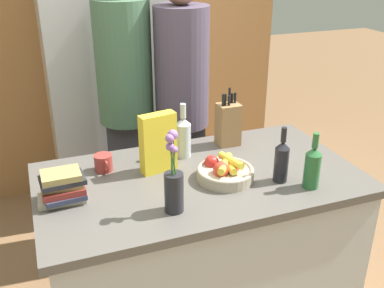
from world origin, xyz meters
The scene contains 14 objects.
kitchen_island centered at (0.00, 0.00, 0.44)m, with size 1.50×0.84×0.88m.
back_wall_wood centered at (0.00, 1.80, 1.30)m, with size 2.70×0.12×2.60m.
refrigerator centered at (-0.17, 1.44, 0.96)m, with size 0.81×0.62×1.91m.
fruit_bowl centered at (0.10, -0.07, 0.93)m, with size 0.26×0.26×0.11m.
knife_block centered at (0.27, 0.28, 1.00)m, with size 0.12×0.10×0.31m.
flower_vase centered at (-0.21, -0.24, 1.00)m, with size 0.08×0.08×0.36m.
cereal_box centered at (-0.16, 0.12, 1.03)m, with size 0.18×0.09×0.29m.
coffee_mug centered at (-0.41, 0.21, 0.92)m, with size 0.09×0.12×0.08m.
book_stack centered at (-0.62, -0.01, 0.95)m, with size 0.21×0.16×0.14m.
bottle_oil centered at (0.00, 0.23, 1.00)m, with size 0.08×0.08×0.28m.
bottle_vinegar centered at (0.33, -0.17, 0.99)m, with size 0.07×0.07×0.26m.
bottle_wine centered at (0.43, -0.27, 0.99)m, with size 0.07×0.07×0.26m.
person_at_sink centered at (-0.15, 0.86, 1.03)m, with size 0.33×0.33×1.81m.
person_in_blue centered at (0.17, 0.73, 1.01)m, with size 0.32×0.32×1.77m.
Camera 1 is at (-0.69, -1.72, 1.89)m, focal length 42.00 mm.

